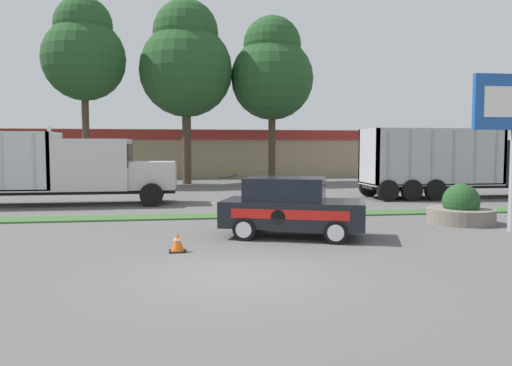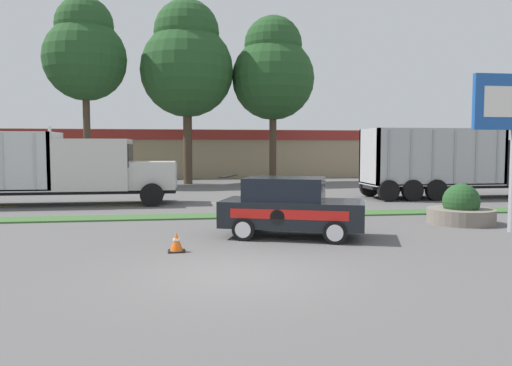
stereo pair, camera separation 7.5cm
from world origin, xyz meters
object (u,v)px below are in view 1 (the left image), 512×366
Objects in this scene: dump_truck_lead at (68,170)px; rally_car at (291,207)px; dump_truck_mid at (494,167)px; stone_planter at (461,210)px; traffic_cone at (177,242)px.

dump_truck_lead is 12.64m from rally_car.
stone_planter is (-6.77, -8.20, -1.13)m from dump_truck_mid.
rally_car is (-13.18, -9.89, -0.71)m from dump_truck_mid.
traffic_cone is (-9.70, -3.35, -0.23)m from stone_planter.
stone_planter reaches higher than traffic_cone.
rally_car is 3.75m from traffic_cone.
rally_car is at bearing -165.22° from stone_planter.
dump_truck_lead is at bearing -179.02° from dump_truck_mid.
rally_car is at bearing 26.72° from traffic_cone.
traffic_cone is at bearing -144.96° from dump_truck_mid.
rally_car reaches higher than traffic_cone.
dump_truck_mid is at bearing 0.98° from dump_truck_lead.
dump_truck_mid reaches higher than rally_car.
dump_truck_mid is 20.17m from traffic_cone.
stone_planter is (6.40, 1.69, -0.42)m from rally_car.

